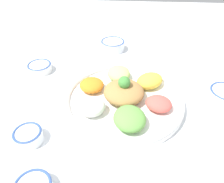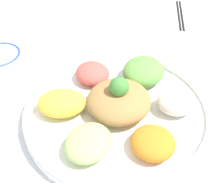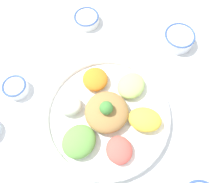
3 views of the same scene
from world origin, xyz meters
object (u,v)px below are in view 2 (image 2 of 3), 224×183
(serving_spoon_main, at_px, (88,18))
(rice_bowl_blue, at_px, (0,58))
(salad_platter, at_px, (119,108))
(chopsticks_pair_near, at_px, (180,15))

(serving_spoon_main, bearing_deg, rice_bowl_blue, 16.87)
(salad_platter, xyz_separation_m, serving_spoon_main, (-0.28, -0.35, -0.02))
(salad_platter, height_order, chopsticks_pair_near, salad_platter)
(chopsticks_pair_near, distance_m, serving_spoon_main, 0.30)
(salad_platter, bearing_deg, serving_spoon_main, -128.49)
(chopsticks_pair_near, bearing_deg, salad_platter, -19.38)
(salad_platter, height_order, rice_bowl_blue, salad_platter)
(chopsticks_pair_near, xyz_separation_m, serving_spoon_main, (0.21, -0.22, -0.00))
(rice_bowl_blue, bearing_deg, serving_spoon_main, 178.01)
(chopsticks_pair_near, bearing_deg, rice_bowl_blue, -57.51)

